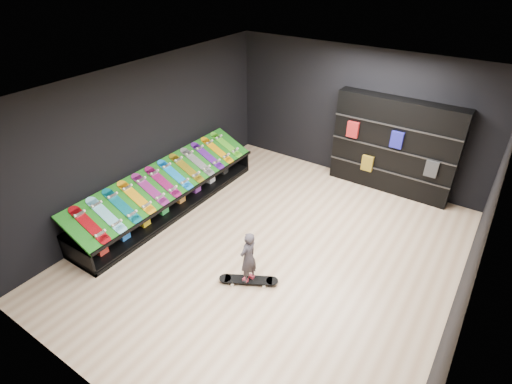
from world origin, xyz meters
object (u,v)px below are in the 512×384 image
Objects in this scene: display_rack at (170,198)px; back_shelving at (394,147)px; floor_skateboard at (249,281)px; child at (248,266)px.

back_shelving is at bearing 43.19° from display_rack.
display_rack is 2.80m from floor_skateboard.
back_shelving is 4.37m from child.
display_rack is 7.97× the size of child.
back_shelving is (3.54, 3.32, 0.81)m from display_rack.
child is at bearing -18.94° from display_rack.
child is (2.65, -0.91, 0.12)m from display_rack.
back_shelving is 4.68× the size of child.
back_shelving is 4.44m from floor_skateboard.
back_shelving reaches higher than display_rack.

